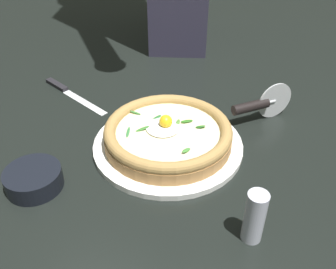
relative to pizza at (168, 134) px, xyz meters
name	(u,v)px	position (x,y,z in m)	size (l,w,h in m)	color
ground_plane	(178,165)	(-0.03, -0.03, -0.05)	(2.40, 2.40, 0.03)	black
pizza_plate	(168,145)	(0.00, 0.00, -0.03)	(0.30, 0.30, 0.01)	white
pizza	(168,134)	(0.00, 0.00, 0.00)	(0.25, 0.25, 0.06)	#B17D46
side_bowl	(34,179)	(-0.18, 0.20, -0.02)	(0.10, 0.10, 0.04)	black
pizza_cutter	(259,104)	(0.15, -0.16, 0.01)	(0.10, 0.12, 0.08)	silver
table_knife	(66,91)	(0.14, 0.31, -0.03)	(0.12, 0.21, 0.01)	silver
pepper_shaker	(255,217)	(-0.18, -0.19, 0.01)	(0.03, 0.03, 0.09)	silver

